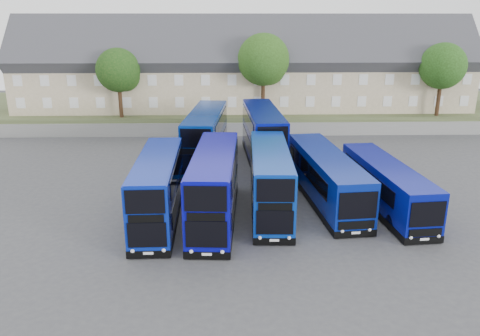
{
  "coord_description": "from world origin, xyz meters",
  "views": [
    {
      "loc": [
        -2.07,
        -27.38,
        12.67
      ],
      "look_at": [
        -1.17,
        5.22,
        2.2
      ],
      "focal_mm": 35.0,
      "sensor_mm": 36.0,
      "label": 1
    }
  ],
  "objects_px": {
    "tree_west": "(120,72)",
    "tree_east": "(443,68)",
    "dd_front_mid": "(215,187)",
    "coach_east_a": "(326,178)",
    "dd_front_left": "(158,190)",
    "tree_mid": "(265,62)",
    "tree_far": "(466,59)"
  },
  "relations": [
    {
      "from": "tree_west",
      "to": "tree_east",
      "type": "xyz_separation_m",
      "value": [
        36.0,
        0.0,
        0.34
      ]
    },
    {
      "from": "dd_front_mid",
      "to": "coach_east_a",
      "type": "bearing_deg",
      "value": 24.62
    },
    {
      "from": "dd_front_left",
      "to": "tree_east",
      "type": "xyz_separation_m",
      "value": [
        28.72,
        24.11,
        5.31
      ]
    },
    {
      "from": "dd_front_left",
      "to": "tree_east",
      "type": "bearing_deg",
      "value": 38.86
    },
    {
      "from": "dd_front_left",
      "to": "tree_east",
      "type": "distance_m",
      "value": 37.87
    },
    {
      "from": "tree_mid",
      "to": "tree_far",
      "type": "relative_size",
      "value": 1.06
    },
    {
      "from": "tree_west",
      "to": "tree_mid",
      "type": "relative_size",
      "value": 0.83
    },
    {
      "from": "dd_front_left",
      "to": "coach_east_a",
      "type": "height_order",
      "value": "dd_front_left"
    },
    {
      "from": "tree_mid",
      "to": "tree_east",
      "type": "bearing_deg",
      "value": -1.43
    },
    {
      "from": "tree_west",
      "to": "tree_far",
      "type": "distance_m",
      "value": 42.58
    },
    {
      "from": "coach_east_a",
      "to": "tree_east",
      "type": "xyz_separation_m",
      "value": [
        17.15,
        20.89,
        5.69
      ]
    },
    {
      "from": "coach_east_a",
      "to": "tree_west",
      "type": "relative_size",
      "value": 1.69
    },
    {
      "from": "dd_front_mid",
      "to": "tree_far",
      "type": "xyz_separation_m",
      "value": [
        31.08,
        30.98,
        5.51
      ]
    },
    {
      "from": "dd_front_mid",
      "to": "tree_east",
      "type": "height_order",
      "value": "tree_east"
    },
    {
      "from": "tree_west",
      "to": "tree_east",
      "type": "relative_size",
      "value": 0.94
    },
    {
      "from": "coach_east_a",
      "to": "tree_far",
      "type": "xyz_separation_m",
      "value": [
        23.15,
        27.89,
        6.02
      ]
    },
    {
      "from": "tree_east",
      "to": "dd_front_left",
      "type": "bearing_deg",
      "value": -139.98
    },
    {
      "from": "dd_front_left",
      "to": "tree_west",
      "type": "xyz_separation_m",
      "value": [
        -7.28,
        24.11,
        4.97
      ]
    },
    {
      "from": "dd_front_left",
      "to": "tree_west",
      "type": "distance_m",
      "value": 25.67
    },
    {
      "from": "dd_front_mid",
      "to": "coach_east_a",
      "type": "relative_size",
      "value": 0.89
    },
    {
      "from": "coach_east_a",
      "to": "tree_west",
      "type": "xyz_separation_m",
      "value": [
        -18.85,
        20.89,
        5.35
      ]
    },
    {
      "from": "coach_east_a",
      "to": "tree_east",
      "type": "relative_size",
      "value": 1.58
    },
    {
      "from": "dd_front_left",
      "to": "tree_mid",
      "type": "bearing_deg",
      "value": 69.34
    },
    {
      "from": "dd_front_mid",
      "to": "tree_east",
      "type": "xyz_separation_m",
      "value": [
        25.08,
        23.98,
        5.17
      ]
    },
    {
      "from": "coach_east_a",
      "to": "tree_mid",
      "type": "xyz_separation_m",
      "value": [
        -2.85,
        21.39,
        6.36
      ]
    },
    {
      "from": "tree_west",
      "to": "tree_east",
      "type": "height_order",
      "value": "tree_east"
    },
    {
      "from": "dd_front_mid",
      "to": "coach_east_a",
      "type": "height_order",
      "value": "dd_front_mid"
    },
    {
      "from": "tree_mid",
      "to": "tree_east",
      "type": "height_order",
      "value": "tree_mid"
    },
    {
      "from": "tree_east",
      "to": "tree_mid",
      "type": "bearing_deg",
      "value": 178.57
    },
    {
      "from": "coach_east_a",
      "to": "tree_far",
      "type": "relative_size",
      "value": 1.49
    },
    {
      "from": "tree_mid",
      "to": "tree_east",
      "type": "relative_size",
      "value": 1.12
    },
    {
      "from": "dd_front_mid",
      "to": "tree_east",
      "type": "distance_m",
      "value": 35.08
    }
  ]
}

